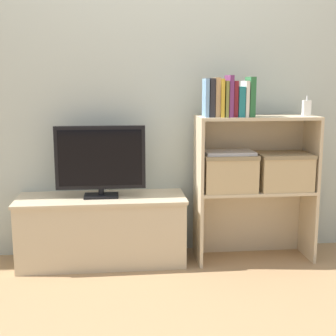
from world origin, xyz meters
TOP-DOWN VIEW (x-y plane):
  - ground_plane at (0.00, 0.00)m, footprint 16.00×16.00m
  - wall_back at (0.00, 0.41)m, footprint 10.00×0.05m
  - tv_stand at (-0.43, 0.19)m, footprint 1.09×0.39m
  - tv at (-0.43, 0.18)m, footprint 0.57×0.14m
  - bookshelf_lower_tier at (0.58, 0.21)m, footprint 0.78×0.30m
  - bookshelf_upper_tier at (0.58, 0.21)m, footprint 0.78×0.30m
  - book_skyblue at (0.23, 0.10)m, footprint 0.02×0.13m
  - book_charcoal at (0.26, 0.10)m, footprint 0.03×0.13m
  - book_tan at (0.30, 0.10)m, footprint 0.03×0.12m
  - book_mustard at (0.33, 0.10)m, footprint 0.02×0.16m
  - book_olive at (0.35, 0.10)m, footprint 0.02×0.16m
  - book_plum at (0.38, 0.10)m, footprint 0.03×0.16m
  - book_maroon at (0.41, 0.10)m, footprint 0.03×0.13m
  - book_teal at (0.45, 0.10)m, footprint 0.04×0.15m
  - book_ivory at (0.48, 0.10)m, footprint 0.02×0.15m
  - book_forest at (0.52, 0.10)m, footprint 0.03×0.14m
  - baby_monitor at (0.91, 0.15)m, footprint 0.05×0.03m
  - storage_basket_left at (0.39, 0.13)m, footprint 0.35×0.27m
  - storage_basket_right at (0.76, 0.13)m, footprint 0.35×0.27m
  - laptop at (0.39, 0.13)m, footprint 0.32×0.21m

SIDE VIEW (x-z plane):
  - ground_plane at x=0.00m, z-range 0.00..0.00m
  - tv_stand at x=-0.43m, z-range 0.00..0.45m
  - bookshelf_lower_tier at x=0.58m, z-range 0.06..0.54m
  - storage_basket_left at x=0.39m, z-range 0.49..0.73m
  - storage_basket_right at x=0.76m, z-range 0.49..0.73m
  - tv at x=-0.43m, z-range 0.46..0.92m
  - laptop at x=0.39m, z-range 0.72..0.74m
  - bookshelf_upper_tier at x=0.58m, z-range 0.54..1.02m
  - baby_monitor at x=0.91m, z-range 0.95..1.08m
  - book_teal at x=0.45m, z-range 0.96..1.15m
  - book_maroon at x=0.41m, z-range 0.96..1.19m
  - book_ivory at x=0.48m, z-range 0.96..1.19m
  - book_olive at x=0.35m, z-range 0.96..1.19m
  - book_mustard at x=0.33m, z-range 0.96..1.20m
  - book_skyblue at x=0.23m, z-range 0.96..1.20m
  - book_charcoal at x=0.26m, z-range 0.96..1.20m
  - book_tan at x=0.30m, z-range 0.96..1.21m
  - book_forest at x=0.52m, z-range 0.96..1.21m
  - book_plum at x=0.38m, z-range 0.96..1.22m
  - wall_back at x=0.00m, z-range 0.00..2.40m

